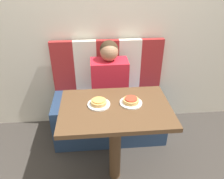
{
  "coord_description": "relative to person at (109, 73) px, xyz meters",
  "views": [
    {
      "loc": [
        -0.15,
        -1.36,
        1.72
      ],
      "look_at": [
        0.0,
        0.29,
        0.76
      ],
      "focal_mm": 35.0,
      "sensor_mm": 36.0,
      "label": 1
    }
  ],
  "objects": [
    {
      "name": "ground_plane",
      "position": [
        0.0,
        -0.59,
        -0.77
      ],
      "size": [
        12.0,
        12.0,
        0.0
      ],
      "primitive_type": "plane",
      "color": "#38332D"
    },
    {
      "name": "wall_back",
      "position": [
        0.0,
        0.31,
        0.53
      ],
      "size": [
        7.0,
        0.05,
        2.6
      ],
      "color": "beige",
      "rests_on": "ground_plane"
    },
    {
      "name": "booth_seat",
      "position": [
        0.0,
        -0.0,
        -0.53
      ],
      "size": [
        1.19,
        0.52,
        0.49
      ],
      "color": "navy",
      "rests_on": "ground_plane"
    },
    {
      "name": "booth_backrest",
      "position": [
        -0.0,
        0.23,
        -0.01
      ],
      "size": [
        1.19,
        0.06,
        0.55
      ],
      "color": "maroon",
      "rests_on": "booth_seat"
    },
    {
      "name": "dining_table",
      "position": [
        0.0,
        -0.59,
        -0.13
      ],
      "size": [
        0.85,
        0.58,
        0.77
      ],
      "color": "brown",
      "rests_on": "ground_plane"
    },
    {
      "name": "person",
      "position": [
        0.0,
        0.0,
        0.0
      ],
      "size": [
        0.36,
        0.22,
        0.61
      ],
      "color": "red",
      "rests_on": "booth_seat"
    },
    {
      "name": "plate_left",
      "position": [
        -0.12,
        -0.55,
        0.01
      ],
      "size": [
        0.17,
        0.17,
        0.01
      ],
      "color": "white",
      "rests_on": "dining_table"
    },
    {
      "name": "plate_right",
      "position": [
        0.12,
        -0.55,
        0.01
      ],
      "size": [
        0.17,
        0.17,
        0.01
      ],
      "color": "white",
      "rests_on": "dining_table"
    },
    {
      "name": "pizza_left",
      "position": [
        -0.12,
        -0.55,
        0.03
      ],
      "size": [
        0.12,
        0.12,
        0.04
      ],
      "color": "tan",
      "rests_on": "plate_left"
    },
    {
      "name": "pizza_right",
      "position": [
        0.12,
        -0.55,
        0.03
      ],
      "size": [
        0.12,
        0.12,
        0.04
      ],
      "color": "tan",
      "rests_on": "plate_right"
    }
  ]
}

